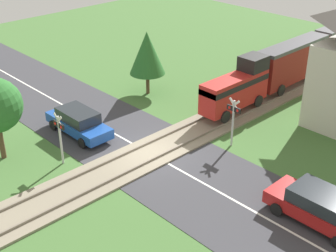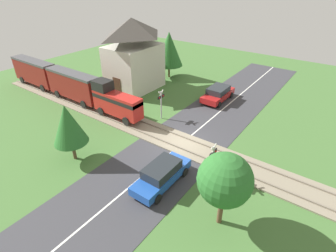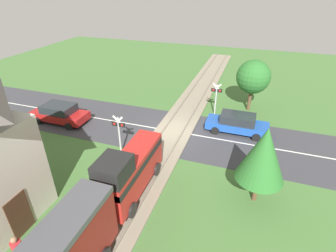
# 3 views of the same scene
# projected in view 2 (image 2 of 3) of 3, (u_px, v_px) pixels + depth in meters

# --- Properties ---
(ground_plane) EXTENTS (60.00, 60.00, 0.00)m
(ground_plane) POSITION_uv_depth(u_px,v_px,m) (182.00, 144.00, 20.94)
(ground_plane) COLOR #426B33
(road_surface) EXTENTS (48.00, 6.40, 0.02)m
(road_surface) POSITION_uv_depth(u_px,v_px,m) (182.00, 144.00, 20.93)
(road_surface) COLOR #38383D
(road_surface) RESTS_ON ground_plane
(track_bed) EXTENTS (2.80, 48.00, 0.24)m
(track_bed) POSITION_uv_depth(u_px,v_px,m) (182.00, 143.00, 20.90)
(track_bed) COLOR gray
(track_bed) RESTS_ON ground_plane
(train) EXTENTS (1.58, 19.31, 3.18)m
(train) POSITION_uv_depth(u_px,v_px,m) (67.00, 83.00, 27.17)
(train) COLOR red
(train) RESTS_ON track_bed
(car_near_crossing) EXTENTS (4.54, 1.80, 1.49)m
(car_near_crossing) POSITION_uv_depth(u_px,v_px,m) (162.00, 174.00, 16.67)
(car_near_crossing) COLOR #1E4CA8
(car_near_crossing) RESTS_ON ground_plane
(car_far_side) EXTENTS (4.51, 2.03, 1.50)m
(car_far_side) POSITION_uv_depth(u_px,v_px,m) (218.00, 93.00, 27.65)
(car_far_side) COLOR #A81919
(car_far_side) RESTS_ON ground_plane
(crossing_signal_west_approach) EXTENTS (0.90, 0.18, 2.82)m
(crossing_signal_west_approach) POSITION_uv_depth(u_px,v_px,m) (213.00, 158.00, 16.37)
(crossing_signal_west_approach) COLOR #B7B7B7
(crossing_signal_west_approach) RESTS_ON ground_plane
(crossing_signal_east_approach) EXTENTS (0.90, 0.18, 2.82)m
(crossing_signal_east_approach) POSITION_uv_depth(u_px,v_px,m) (161.00, 101.00, 23.65)
(crossing_signal_east_approach) COLOR #B7B7B7
(crossing_signal_east_approach) RESTS_ON ground_plane
(station_building) EXTENTS (6.23, 4.82, 7.79)m
(station_building) POSITION_uv_depth(u_px,v_px,m) (134.00, 56.00, 29.05)
(station_building) COLOR beige
(station_building) RESTS_ON ground_plane
(pedestrian_by_station) EXTENTS (0.41, 0.41, 1.64)m
(pedestrian_by_station) POSITION_uv_depth(u_px,v_px,m) (101.00, 90.00, 28.42)
(pedestrian_by_station) COLOR #B2282D
(pedestrian_by_station) RESTS_ON ground_plane
(tree_by_station) EXTENTS (3.43, 3.43, 5.68)m
(tree_by_station) POSITION_uv_depth(u_px,v_px,m) (169.00, 49.00, 32.41)
(tree_by_station) COLOR brown
(tree_by_station) RESTS_ON ground_plane
(tree_roadside_hedge) EXTENTS (2.40, 2.40, 4.35)m
(tree_roadside_hedge) POSITION_uv_depth(u_px,v_px,m) (68.00, 124.00, 17.86)
(tree_roadside_hedge) COLOR brown
(tree_roadside_hedge) RESTS_ON ground_plane
(tree_beyond_track) EXTENTS (2.81, 2.81, 4.44)m
(tree_beyond_track) POSITION_uv_depth(u_px,v_px,m) (225.00, 180.00, 12.91)
(tree_beyond_track) COLOR brown
(tree_beyond_track) RESTS_ON ground_plane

